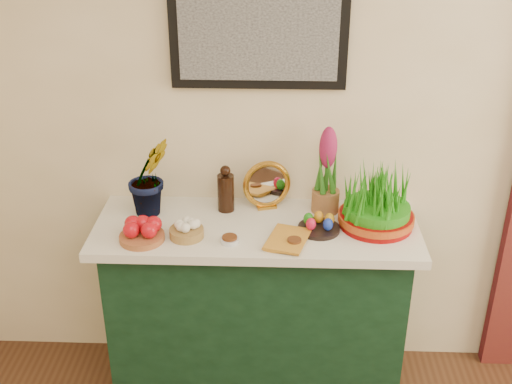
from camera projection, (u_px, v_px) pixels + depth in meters
sideboard at (256, 311)px, 2.99m from camera, size 1.30×0.45×0.85m
tablecloth at (256, 228)px, 2.79m from camera, size 1.40×0.55×0.04m
hyacinth_green at (149, 164)px, 2.76m from camera, size 0.31×0.30×0.47m
apple_bowl at (142, 232)px, 2.64m from camera, size 0.23×0.23×0.09m
garlic_basket at (186, 230)px, 2.67m from camera, size 0.18×0.18×0.08m
vinegar_cruet at (226, 191)px, 2.85m from camera, size 0.07×0.07×0.22m
mirror at (267, 185)px, 2.88m from camera, size 0.23×0.11×0.22m
book at (269, 236)px, 2.66m from camera, size 0.20×0.24×0.03m
spice_dish_left at (230, 240)px, 2.63m from camera, size 0.08×0.08×0.03m
spice_dish_right at (294, 242)px, 2.62m from camera, size 0.07×0.07×0.03m
egg_plate at (319, 225)px, 2.72m from camera, size 0.18×0.18×0.07m
hyacinth_pink at (327, 174)px, 2.81m from camera, size 0.12×0.12×0.40m
wheatgrass_sabzeh at (377, 201)px, 2.71m from camera, size 0.33×0.33×0.27m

